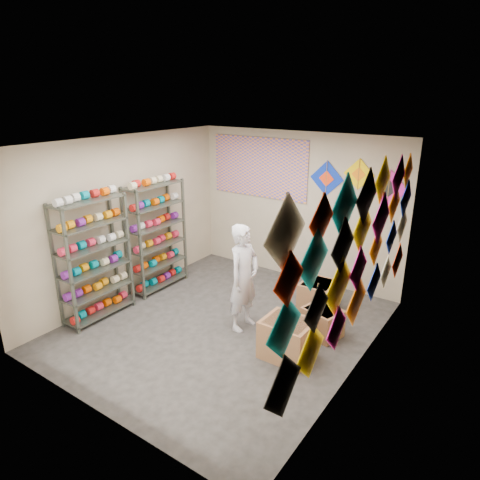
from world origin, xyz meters
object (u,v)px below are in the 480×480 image
Objects in this scene: carton_a at (287,339)px; shelf_rack_back at (156,236)px; carton_c at (318,296)px; shopkeeper at (244,278)px; shelf_rack_front at (94,259)px; carton_b at (322,322)px.

shelf_rack_back is at bearing 168.52° from carton_a.
shopkeeper is at bearing -123.73° from carton_c.
shelf_rack_front is 3.52m from carton_c.
shelf_rack_front is 3.76× the size of carton_b.
carton_c is (2.73, 2.11, -0.71)m from shelf_rack_front.
shopkeeper reaches higher than carton_c.
shelf_rack_front is 3.51m from carton_b.
shelf_rack_front is at bearing 119.00° from shopkeeper.
carton_a is 1.26× the size of carton_b.
shelf_rack_back is 3.08m from carton_a.
shelf_rack_back reaches higher than shopkeeper.
carton_c is at bearing 98.63° from carton_a.
shopkeeper is at bearing 26.21° from shelf_rack_front.
carton_a is at bearing -11.54° from shelf_rack_back.
carton_b is (0.16, 0.76, -0.06)m from carton_a.
shelf_rack_front reaches higher than shopkeeper.
shopkeeper is 1.29m from carton_b.
carton_a is 1.42m from carton_c.
shelf_rack_back is at bearing 84.66° from shopkeeper.
carton_c is (0.69, 1.10, -0.56)m from shopkeeper.
carton_a reaches higher than carton_c.
carton_a is (0.90, -0.31, -0.53)m from shopkeeper.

